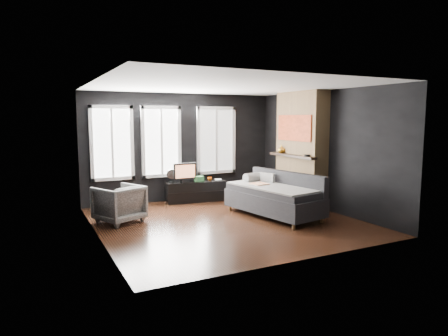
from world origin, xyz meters
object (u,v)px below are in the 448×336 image
mug (210,178)px  monitor (185,171)px  sofa (273,194)px  book (215,175)px  armchair (119,202)px  media_console (196,191)px  mantel_vase (281,149)px

mug → monitor: bearing=173.9°
sofa → monitor: bearing=108.6°
mug → book: book is taller
armchair → media_console: bearing=-175.8°
media_console → mug: mug is taller
sofa → monitor: size_ratio=3.64×
monitor → mug: size_ratio=5.23×
armchair → book: 2.93m
book → mantel_vase: mantel_vase is taller
mug → mantel_vase: 1.93m
armchair → mantel_vase: (4.00, 0.15, 0.91)m
monitor → armchair: bearing=-148.8°
mantel_vase → sofa: bearing=-130.7°
book → mug: bearing=-165.1°
mantel_vase → armchair: bearing=-177.9°
armchair → book: size_ratio=3.56×
media_console → monitor: monitor is taller
armchair → mug: armchair is taller
armchair → mug: 2.76m
book → mantel_vase: 1.82m
armchair → mug: (2.52, 1.14, 0.16)m
sofa → monitor: 2.48m
armchair → mantel_vase: bearing=157.2°
sofa → monitor: monitor is taller
armchair → media_console: armchair is taller
monitor → media_console: bearing=-2.3°
armchair → mantel_vase: mantel_vase is taller
media_console → monitor: size_ratio=2.48×
media_console → mantel_vase: (1.85, -1.05, 1.07)m
media_console → monitor: bearing=-173.3°
media_console → monitor: 0.59m
media_console → book: size_ratio=6.42×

